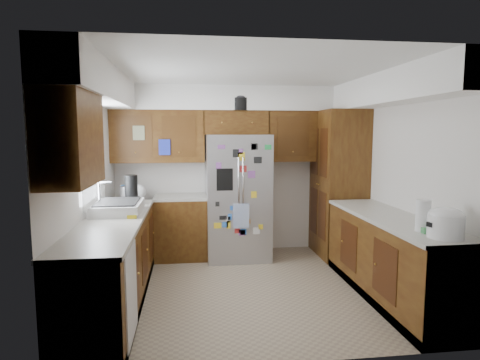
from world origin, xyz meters
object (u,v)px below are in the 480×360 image
Objects in this scene: fridge at (238,197)px; paper_towel at (423,216)px; pantry at (338,184)px; rice_cooker at (446,222)px.

paper_towel is at bearing -58.54° from fridge.
pantry is 2.29m from paper_towel.
fridge is at bearing 177.94° from pantry.
fridge reaches higher than rice_cooker.
rice_cooker is 0.25m from paper_towel.
rice_cooker is (-0.00, -2.53, -0.02)m from pantry.
pantry is 2.53m from rice_cooker.
fridge is 2.75m from paper_towel.
pantry reaches higher than fridge.
fridge is at bearing 120.13° from rice_cooker.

